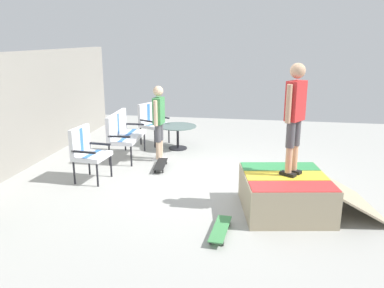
% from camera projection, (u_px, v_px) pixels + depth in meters
% --- Properties ---
extents(ground_plane, '(12.00, 12.00, 0.10)m').
position_uv_depth(ground_plane, '(213.00, 186.00, 7.29)').
color(ground_plane, '#A8A8A3').
extents(back_wall_cinderblock, '(9.00, 0.20, 2.35)m').
position_uv_depth(back_wall_cinderblock, '(10.00, 114.00, 7.62)').
color(back_wall_cinderblock, gray).
rests_on(back_wall_cinderblock, ground_plane).
extents(skate_ramp, '(1.64, 2.23, 0.59)m').
position_uv_depth(skate_ramp, '(287.00, 193.00, 6.03)').
color(skate_ramp, tan).
rests_on(skate_ramp, ground_plane).
extents(patio_bench, '(1.28, 0.61, 1.02)m').
position_uv_depth(patio_bench, '(122.00, 131.00, 8.66)').
color(patio_bench, black).
rests_on(patio_bench, ground_plane).
extents(patio_chair_near_house, '(0.80, 0.77, 1.02)m').
position_uv_depth(patio_chair_near_house, '(151.00, 119.00, 9.88)').
color(patio_chair_near_house, black).
rests_on(patio_chair_near_house, ground_plane).
extents(patio_chair_by_wall, '(0.67, 0.61, 1.02)m').
position_uv_depth(patio_chair_by_wall, '(86.00, 149.00, 7.29)').
color(patio_chair_by_wall, black).
rests_on(patio_chair_by_wall, ground_plane).
extents(patio_table, '(0.90, 0.90, 0.57)m').
position_uv_depth(patio_table, '(178.00, 133.00, 9.41)').
color(patio_table, black).
rests_on(patio_table, ground_plane).
extents(person_watching, '(0.48, 0.26, 1.63)m').
position_uv_depth(person_watching, '(159.00, 118.00, 8.40)').
color(person_watching, silver).
rests_on(person_watching, ground_plane).
extents(person_skater, '(0.42, 0.35, 1.68)m').
position_uv_depth(person_skater, '(295.00, 111.00, 5.75)').
color(person_skater, black).
rests_on(person_skater, skate_ramp).
extents(skateboard_by_bench, '(0.82, 0.29, 0.10)m').
position_uv_depth(skateboard_by_bench, '(161.00, 164.00, 8.07)').
color(skateboard_by_bench, black).
rests_on(skateboard_by_bench, ground_plane).
extents(skateboard_spare, '(0.81, 0.26, 0.10)m').
position_uv_depth(skateboard_spare, '(220.00, 229.00, 5.35)').
color(skateboard_spare, '#3F8C4C').
rests_on(skateboard_spare, ground_plane).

